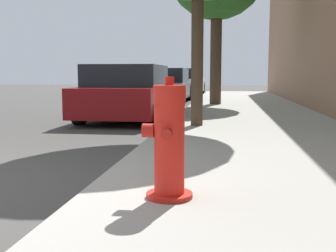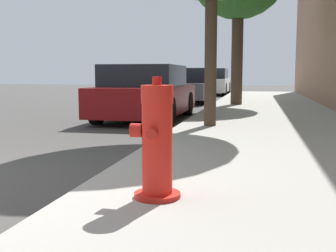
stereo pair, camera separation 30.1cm
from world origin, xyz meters
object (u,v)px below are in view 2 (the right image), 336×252
(fire_hydrant, at_px, (157,144))
(parked_car_far, at_px, (211,82))
(parked_car_near, at_px, (146,93))
(parked_car_mid, at_px, (189,86))

(fire_hydrant, xyz_separation_m, parked_car_far, (-1.77, 19.32, 0.11))
(fire_hydrant, relative_size, parked_car_near, 0.23)
(fire_hydrant, distance_m, parked_car_near, 6.88)
(parked_car_mid, height_order, parked_car_far, parked_car_far)
(parked_car_near, bearing_deg, parked_car_far, 89.56)
(parked_car_mid, xyz_separation_m, parked_car_far, (0.13, 6.29, 0.04))
(parked_car_near, relative_size, parked_car_far, 0.92)
(parked_car_near, bearing_deg, fire_hydrant, -74.27)
(parked_car_mid, bearing_deg, parked_car_near, -89.68)
(parked_car_near, height_order, parked_car_mid, parked_car_mid)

